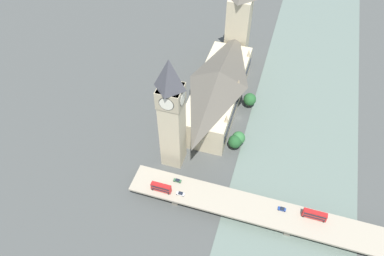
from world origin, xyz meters
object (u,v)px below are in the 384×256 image
object	(u,v)px
double_decker_bus_mid	(161,187)
car_northbound_lead	(177,181)
double_decker_bus_lead	(315,215)
victoria_tower	(238,25)
car_northbound_mid	(180,194)
car_southbound_lead	(282,209)
clock_tower	(172,113)
road_bridge	(290,219)
parliament_hall	(218,89)

from	to	relation	value
double_decker_bus_mid	car_northbound_lead	distance (m)	10.01
double_decker_bus_lead	car_northbound_lead	world-z (taller)	double_decker_bus_lead
double_decker_bus_lead	car_northbound_lead	bearing A→B (deg)	-0.48
victoria_tower	double_decker_bus_mid	xyz separation A→B (m)	(9.94, 127.95, -18.25)
double_decker_bus_lead	car_northbound_lead	distance (m)	69.22
car_northbound_mid	car_southbound_lead	size ratio (longest dim) A/B	1.12
clock_tower	double_decker_bus_mid	xyz separation A→B (m)	(-2.10, 25.41, -28.37)
victoria_tower	road_bridge	world-z (taller)	victoria_tower
clock_tower	car_northbound_lead	world-z (taller)	clock_tower
victoria_tower	car_northbound_mid	world-z (taller)	victoria_tower
parliament_hall	car_northbound_mid	bearing A→B (deg)	89.99
clock_tower	double_decker_bus_mid	bearing A→B (deg)	94.72
victoria_tower	double_decker_bus_lead	bearing A→B (deg)	118.37
car_northbound_mid	double_decker_bus_lead	bearing A→B (deg)	-174.34
parliament_hall	victoria_tower	xyz separation A→B (m)	(0.05, -52.30, 13.67)
clock_tower	victoria_tower	distance (m)	103.74
clock_tower	car_northbound_mid	size ratio (longest dim) A/B	16.17
road_bridge	double_decker_bus_mid	bearing A→B (deg)	3.40
victoria_tower	car_northbound_lead	xyz separation A→B (m)	(3.95, 120.22, -20.38)
parliament_hall	car_southbound_lead	distance (m)	85.23
double_decker_bus_lead	car_northbound_mid	world-z (taller)	double_decker_bus_lead
victoria_tower	car_northbound_lead	size ratio (longest dim) A/B	13.89
double_decker_bus_lead	car_southbound_lead	world-z (taller)	double_decker_bus_lead
car_southbound_lead	parliament_hall	bearing A→B (deg)	-53.90
double_decker_bus_lead	car_southbound_lead	bearing A→B (deg)	0.55
clock_tower	road_bridge	size ratio (longest dim) A/B	0.43
clock_tower	double_decker_bus_mid	size ratio (longest dim) A/B	6.60
clock_tower	victoria_tower	world-z (taller)	clock_tower
double_decker_bus_mid	parliament_hall	bearing A→B (deg)	-97.53
victoria_tower	double_decker_bus_mid	world-z (taller)	victoria_tower
parliament_hall	double_decker_bus_lead	size ratio (longest dim) A/B	7.14
parliament_hall	double_decker_bus_lead	bearing A→B (deg)	133.58
road_bridge	car_southbound_lead	bearing A→B (deg)	-34.89
parliament_hall	car_northbound_mid	world-z (taller)	parliament_hall
double_decker_bus_lead	car_northbound_mid	distance (m)	65.55
parliament_hall	double_decker_bus_lead	xyz separation A→B (m)	(-65.18, 68.51, -4.59)
parliament_hall	double_decker_bus_lead	distance (m)	94.67
double_decker_bus_lead	double_decker_bus_mid	xyz separation A→B (m)	(75.18, 7.15, 0.01)
victoria_tower	double_decker_bus_lead	world-z (taller)	victoria_tower
double_decker_bus_mid	road_bridge	bearing A→B (deg)	-176.60
car_northbound_lead	car_southbound_lead	size ratio (longest dim) A/B	1.09
double_decker_bus_lead	car_southbound_lead	size ratio (longest dim) A/B	2.98
car_southbound_lead	car_northbound_lead	bearing A→B (deg)	-0.77
parliament_hall	car_northbound_lead	xyz separation A→B (m)	(4.00, 67.92, -6.71)
clock_tower	car_northbound_mid	bearing A→B (deg)	116.04
parliament_hall	car_northbound_mid	xyz separation A→B (m)	(0.01, 74.97, -6.68)
double_decker_bus_mid	car_northbound_mid	bearing A→B (deg)	-176.08
victoria_tower	car_southbound_lead	world-z (taller)	victoria_tower
clock_tower	double_decker_bus_lead	world-z (taller)	clock_tower
victoria_tower	car_northbound_lead	bearing A→B (deg)	88.12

